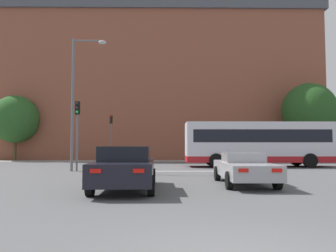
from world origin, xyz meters
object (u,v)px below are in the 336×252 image
object	(u,v)px
bus_crossing_lead	(258,143)
car_saloon_left	(126,167)
car_roadster_right	(244,168)
pedestrian_walking_east	(223,151)
street_lamp_junction	(78,91)
pedestrian_waiting	(252,152)
traffic_light_far_left	(111,131)
traffic_light_near_left	(77,124)

from	to	relation	value
bus_crossing_lead	car_saloon_left	bearing A→B (deg)	146.11
car_roadster_right	pedestrian_walking_east	world-z (taller)	pedestrian_walking_east
car_roadster_right	street_lamp_junction	xyz separation A→B (m)	(-8.43, 6.75, 4.25)
pedestrian_waiting	pedestrian_walking_east	xyz separation A→B (m)	(-2.83, 0.40, 0.05)
street_lamp_junction	pedestrian_waiting	xyz separation A→B (m)	(14.01, 12.72, -3.96)
traffic_light_far_left	pedestrian_waiting	bearing A→B (deg)	1.92
traffic_light_far_left	pedestrian_walking_east	bearing A→B (deg)	4.46
bus_crossing_lead	pedestrian_walking_east	bearing A→B (deg)	5.94
car_saloon_left	bus_crossing_lead	world-z (taller)	bus_crossing_lead
car_saloon_left	traffic_light_near_left	xyz separation A→B (m)	(-3.97, 8.49, 2.08)
bus_crossing_lead	traffic_light_near_left	world-z (taller)	traffic_light_near_left
traffic_light_far_left	pedestrian_walking_east	distance (m)	11.36
street_lamp_junction	pedestrian_waiting	world-z (taller)	street_lamp_junction
bus_crossing_lead	pedestrian_waiting	world-z (taller)	bus_crossing_lead
car_roadster_right	traffic_light_far_left	bearing A→B (deg)	114.78
car_saloon_left	pedestrian_walking_east	distance (m)	22.56
car_roadster_right	traffic_light_near_left	world-z (taller)	traffic_light_near_left
bus_crossing_lead	traffic_light_near_left	distance (m)	12.83
car_saloon_left	pedestrian_waiting	bearing A→B (deg)	63.10
car_roadster_right	traffic_light_far_left	xyz separation A→B (m)	(-8.39, 19.00, 2.35)
street_lamp_junction	pedestrian_waiting	distance (m)	19.33
bus_crossing_lead	pedestrian_waiting	size ratio (longest dim) A/B	6.59
car_roadster_right	traffic_light_near_left	size ratio (longest dim) A/B	1.12
pedestrian_waiting	bus_crossing_lead	bearing A→B (deg)	-43.35
pedestrian_walking_east	traffic_light_far_left	bearing A→B (deg)	-177.76
pedestrian_walking_east	car_saloon_left	bearing A→B (deg)	-111.09
traffic_light_far_left	street_lamp_junction	xyz separation A→B (m)	(-0.04, -12.26, 1.90)
traffic_light_far_left	pedestrian_waiting	distance (m)	14.13
bus_crossing_lead	street_lamp_junction	xyz separation A→B (m)	(-12.12, -4.04, 3.16)
bus_crossing_lead	traffic_light_far_left	size ratio (longest dim) A/B	2.36
car_saloon_left	street_lamp_junction	distance (m)	9.98
traffic_light_near_left	street_lamp_junction	distance (m)	2.05
pedestrian_waiting	traffic_light_far_left	bearing A→B (deg)	-119.20
traffic_light_far_left	traffic_light_near_left	bearing A→B (deg)	-90.60
car_saloon_left	traffic_light_far_left	xyz separation A→B (m)	(-3.85, 20.48, 2.22)
traffic_light_far_left	pedestrian_waiting	world-z (taller)	traffic_light_far_left
pedestrian_waiting	car_roadster_right	bearing A→B (deg)	-47.11
bus_crossing_lead	traffic_light_far_left	bearing A→B (deg)	55.79
traffic_light_far_left	traffic_light_near_left	xyz separation A→B (m)	(-0.12, -11.99, -0.14)
car_roadster_right	pedestrian_walking_east	xyz separation A→B (m)	(2.75, 19.87, 0.33)
pedestrian_walking_east	car_roadster_right	bearing A→B (deg)	-100.11
traffic_light_near_left	street_lamp_junction	size ratio (longest dim) A/B	0.52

